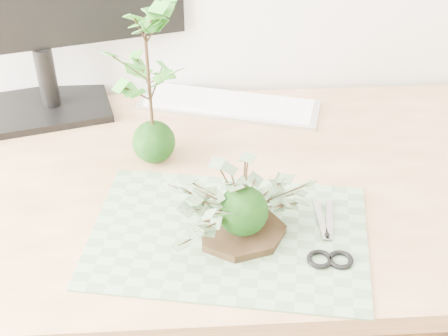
{
  "coord_description": "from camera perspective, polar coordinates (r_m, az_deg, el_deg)",
  "views": [
    {
      "loc": [
        -0.05,
        0.28,
        1.49
      ],
      "look_at": [
        0.0,
        1.14,
        0.84
      ],
      "focal_mm": 50.0,
      "sensor_mm": 36.0,
      "label": 1
    }
  ],
  "objects": [
    {
      "name": "scissors",
      "position": [
        1.07,
        9.71,
        -7.4
      ],
      "size": [
        0.08,
        0.18,
        0.01
      ],
      "rotation": [
        0.0,
        0.0,
        -0.11
      ],
      "color": "gray",
      "rests_on": "cutting_mat"
    },
    {
      "name": "desk",
      "position": [
        1.27,
        -0.06,
        -4.37
      ],
      "size": [
        1.6,
        0.7,
        0.74
      ],
      "color": "tan",
      "rests_on": "ground_plane"
    },
    {
      "name": "cutting_mat",
      "position": [
        1.09,
        0.43,
        -6.14
      ],
      "size": [
        0.53,
        0.4,
        0.0
      ],
      "primitive_type": "cube",
      "rotation": [
        0.0,
        0.0,
        -0.19
      ],
      "color": "#567852",
      "rests_on": "desk"
    },
    {
      "name": "maple_kokedama",
      "position": [
        1.15,
        -7.15,
        11.03
      ],
      "size": [
        0.21,
        0.21,
        0.36
      ],
      "rotation": [
        0.0,
        0.0,
        0.12
      ],
      "color": "black",
      "rests_on": "desk"
    },
    {
      "name": "ivy_kokedama",
      "position": [
        1.02,
        1.78,
        -2.21
      ],
      "size": [
        0.3,
        0.3,
        0.17
      ],
      "rotation": [
        0.0,
        0.0,
        0.32
      ],
      "color": "black",
      "rests_on": "stone_dish"
    },
    {
      "name": "keyboard",
      "position": [
        1.44,
        0.46,
        5.84
      ],
      "size": [
        0.43,
        0.23,
        0.02
      ],
      "rotation": [
        0.0,
        0.0,
        -0.28
      ],
      "color": "silver",
      "rests_on": "desk"
    },
    {
      "name": "stone_dish",
      "position": [
        1.08,
        1.69,
        -5.97
      ],
      "size": [
        0.19,
        0.19,
        0.01
      ],
      "primitive_type": "cylinder",
      "rotation": [
        0.0,
        0.0,
        0.26
      ],
      "color": "black",
      "rests_on": "cutting_mat"
    }
  ]
}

